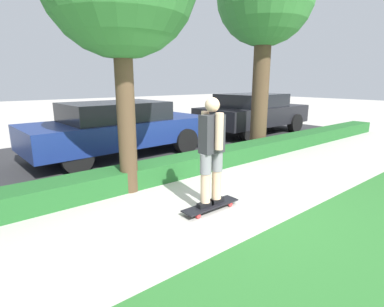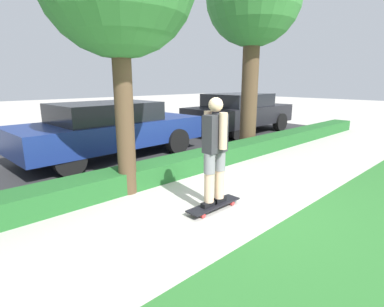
% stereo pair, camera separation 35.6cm
% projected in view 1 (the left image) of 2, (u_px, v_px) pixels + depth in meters
% --- Properties ---
extents(ground_plane, '(60.00, 60.00, 0.00)m').
position_uv_depth(ground_plane, '(223.00, 203.00, 4.71)').
color(ground_plane, '#BCB7AD').
extents(street_asphalt, '(18.07, 5.00, 0.01)m').
position_uv_depth(street_asphalt, '(109.00, 154.00, 7.87)').
color(street_asphalt, '#2D2D30').
rests_on(street_asphalt, ground_plane).
extents(hedge_row, '(18.07, 0.60, 0.36)m').
position_uv_depth(hedge_row, '(165.00, 169.00, 5.87)').
color(hedge_row, '#236028').
rests_on(hedge_row, ground_plane).
extents(skateboard, '(0.94, 0.24, 0.09)m').
position_uv_depth(skateboard, '(211.00, 206.00, 4.43)').
color(skateboard, black).
rests_on(skateboard, ground_plane).
extents(skater_person, '(0.48, 0.40, 1.56)m').
position_uv_depth(skater_person, '(212.00, 150.00, 4.23)').
color(skater_person, black).
rests_on(skater_person, skateboard).
extents(tree_far, '(2.48, 2.48, 5.22)m').
position_uv_depth(tree_far, '(265.00, 0.00, 7.63)').
color(tree_far, brown).
rests_on(tree_far, ground_plane).
extents(parked_car_middle, '(4.65, 2.02, 1.36)m').
position_uv_depth(parked_car_middle, '(119.00, 127.00, 7.54)').
color(parked_car_middle, navy).
rests_on(parked_car_middle, ground_plane).
extents(parked_car_rear, '(4.41, 2.11, 1.42)m').
position_uv_depth(parked_car_rear, '(253.00, 112.00, 10.91)').
color(parked_car_rear, black).
rests_on(parked_car_rear, ground_plane).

